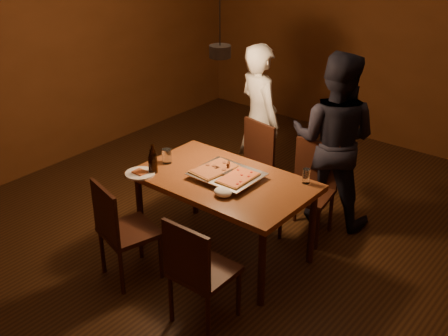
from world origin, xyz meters
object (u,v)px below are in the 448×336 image
Objects in this scene: chair_near_left at (119,224)px; pizza_tray at (227,176)px; chair_far_left at (251,158)px; pendant_lamp at (220,50)px; diner_white at (259,120)px; chair_far_right at (312,180)px; chair_near_right at (197,265)px; beer_bottle_a at (152,162)px; beer_bottle_b at (153,159)px; plate_slice at (140,173)px; dining_table at (224,186)px; diner_dark at (334,140)px.

chair_near_left is 0.98m from pizza_tray.
pendant_lamp is (0.09, -0.59, 1.22)m from chair_far_left.
pizza_tray is 0.34× the size of diner_white.
chair_far_right is 1.82m from chair_near_left.
beer_bottle_a is (-0.98, 0.53, 0.33)m from chair_near_right.
beer_bottle_b reaches higher than plate_slice.
dining_table is 1.20m from diner_dark.
beer_bottle_a is 0.20× the size of pendant_lamp.
chair_far_right reaches higher than dining_table.
pizza_tray is (0.02, 0.02, 0.10)m from dining_table.
dining_table is at bearing -45.52° from pendant_lamp.
beer_bottle_b reaches higher than pizza_tray.
chair_far_right and chair_near_left have the same top height.
beer_bottle_a reaches higher than dining_table.
diner_dark is at bearing 52.53° from pendant_lamp.
chair_near_left is at bearing -116.14° from pizza_tray.
beer_bottle_b is 0.15× the size of diner_dark.
diner_white reaches higher than plate_slice.
pizza_tray is 0.75m from plate_slice.
diner_dark reaches higher than chair_near_left.
chair_near_right is (0.76, -1.68, 0.00)m from chair_far_left.
diner_white is (-0.50, 1.16, 0.03)m from pizza_tray.
beer_bottle_a is at bearing 40.30° from chair_far_right.
chair_far_right is 0.30× the size of diner_white.
dining_table is 0.93m from chair_near_left.
pendant_lamp reaches higher than dining_table.
chair_far_right is 0.44× the size of pendant_lamp.
diner_white reaches higher than chair_far_right.
beer_bottle_b is (-0.54, -0.29, 0.20)m from dining_table.
diner_dark is 1.54× the size of pendant_lamp.
beer_bottle_a is (-0.22, -1.15, 0.33)m from chair_far_left.
beer_bottle_a is 0.03m from beer_bottle_b.
pizza_tray is (-0.41, 0.86, 0.24)m from chair_near_right.
chair_far_right is 1.86× the size of beer_bottle_b.
diner_white is at bearing 87.60° from beer_bottle_b.
pizza_tray is at bearing 135.87° from diner_white.
chair_far_right is at bearing 65.93° from pizza_tray.
chair_far_left is at bearing 111.35° from dining_table.
chair_near_right is 1.77m from pendant_lamp.
chair_far_right is 0.99m from diner_white.
diner_white is at bearing 87.69° from beer_bottle_a.
beer_bottle_a is 0.13× the size of diner_dark.
diner_white is 1.46× the size of pendant_lamp.
plate_slice is at bearing -123.45° from beer_bottle_b.
chair_near_right is at bearing 75.49° from diner_dark.
chair_far_right and chair_near_right have the same top height.
chair_far_left is 2.19× the size of beer_bottle_a.
chair_far_left reaches higher than pizza_tray.
chair_far_left is at bearing 79.13° from beer_bottle_b.
pizza_tray reaches higher than dining_table.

